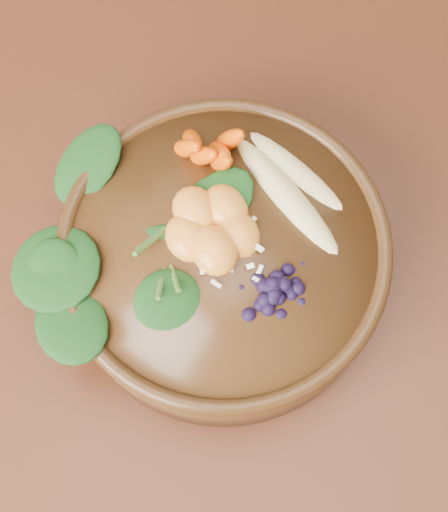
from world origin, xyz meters
The scene contains 9 objects.
ground centered at (0.00, 0.00, 0.00)m, with size 4.00×4.00×0.00m, color #381E0F.
dining_table centered at (0.00, 0.00, 0.66)m, with size 1.60×0.90×0.75m.
stoneware_bowl centered at (-0.23, 0.03, 0.79)m, with size 0.29×0.29×0.08m, color #3F2610.
kale_heap centered at (-0.29, 0.08, 0.85)m, with size 0.19×0.17×0.04m, color #184A17, non-canonical shape.
carrot_cluster centered at (-0.20, 0.12, 0.87)m, with size 0.06×0.06×0.08m, color #F75700, non-canonical shape.
banana_halves centered at (-0.15, 0.06, 0.84)m, with size 0.08×0.17×0.03m.
mandarin_cluster centered at (-0.24, 0.05, 0.84)m, with size 0.08×0.09×0.03m, color orange, non-canonical shape.
blueberry_pile centered at (-0.22, -0.02, 0.85)m, with size 0.14×0.10×0.04m, color black, non-canonical shape.
coconut_flakes centered at (-0.23, 0.01, 0.83)m, with size 0.09×0.07×0.01m, color white, non-canonical shape.
Camera 1 is at (-0.34, -0.16, 1.41)m, focal length 50.00 mm.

